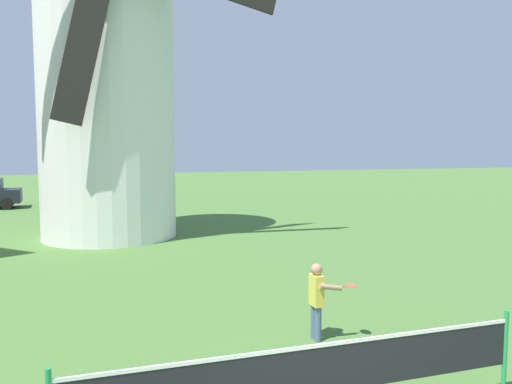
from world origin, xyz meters
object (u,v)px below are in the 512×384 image
player_far (318,297)px  parked_car_blue (98,190)px  windmill (106,53)px  tennis_net (311,371)px

player_far → parked_car_blue: bearing=98.6°
parked_car_blue → windmill: bearing=-88.2°
tennis_net → parked_car_blue: bearing=94.9°
windmill → parked_car_blue: (-0.33, 10.52, -5.61)m
windmill → tennis_net: bearing=-82.7°
windmill → parked_car_blue: windmill is taller
windmill → parked_car_blue: bearing=91.8°
tennis_net → parked_car_blue: size_ratio=1.26×
tennis_net → player_far: 2.70m
tennis_net → parked_car_blue: (-2.06, 23.99, 0.12)m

